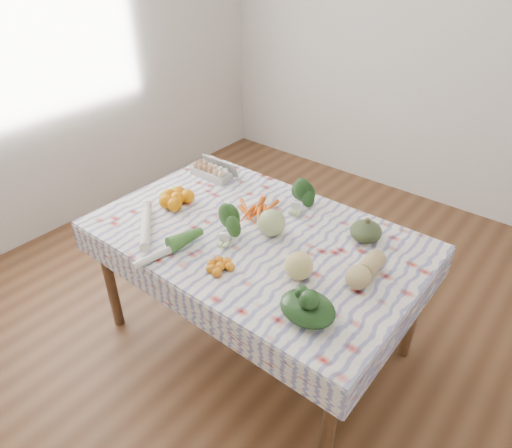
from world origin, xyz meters
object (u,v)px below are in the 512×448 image
grapefruit (299,266)px  kabocha_squash (366,231)px  cabbage (272,223)px  butternut_squash (366,269)px  dining_table (256,247)px  egg_carton (211,172)px

grapefruit → kabocha_squash: bearing=77.7°
cabbage → butternut_squash: 0.53m
dining_table → cabbage: cabbage is taller
kabocha_squash → grapefruit: (-0.10, -0.45, 0.01)m
cabbage → grapefruit: 0.35m
butternut_squash → egg_carton: bearing=167.4°
dining_table → kabocha_squash: 0.56m
cabbage → butternut_squash: cabbage is taller
egg_carton → kabocha_squash: 1.06m
kabocha_squash → grapefruit: grapefruit is taller
egg_carton → butternut_squash: (1.19, -0.27, 0.02)m
egg_carton → grapefruit: grapefruit is taller
dining_table → butternut_squash: bearing=2.9°
cabbage → grapefruit: bearing=-32.9°
grapefruit → butternut_squash: bearing=37.2°
dining_table → butternut_squash: size_ratio=6.64×
cabbage → grapefruit: cabbage is taller
dining_table → grapefruit: grapefruit is taller
butternut_squash → cabbage: bearing=178.7°
kabocha_squash → dining_table: bearing=-146.9°
dining_table → butternut_squash: 0.61m
dining_table → egg_carton: egg_carton is taller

